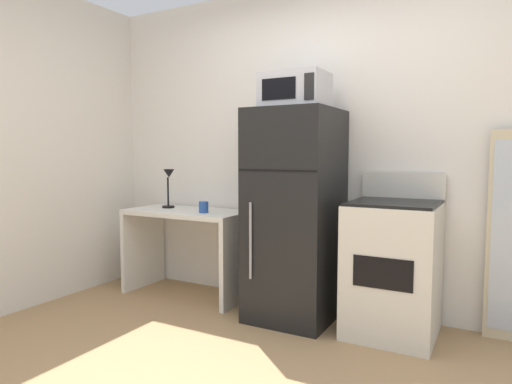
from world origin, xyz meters
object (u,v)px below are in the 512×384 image
(coffee_mug, at_px, (204,207))
(microwave, at_px, (295,91))
(desk, at_px, (188,236))
(refrigerator, at_px, (295,215))
(desk_lamp, at_px, (169,182))
(oven_range, at_px, (393,267))

(coffee_mug, bearing_deg, microwave, 0.15)
(desk, relative_size, microwave, 2.36)
(refrigerator, bearing_deg, desk_lamp, 175.93)
(desk, relative_size, oven_range, 0.99)
(desk_lamp, relative_size, coffee_mug, 3.72)
(coffee_mug, xyz_separation_m, oven_range, (1.54, 0.05, -0.33))
(coffee_mug, distance_m, oven_range, 1.58)
(desk_lamp, bearing_deg, refrigerator, -4.07)
(refrigerator, bearing_deg, oven_range, 2.32)
(desk_lamp, xyz_separation_m, microwave, (1.29, -0.11, 0.71))
(coffee_mug, relative_size, oven_range, 0.09)
(microwave, distance_m, oven_range, 1.42)
(coffee_mug, xyz_separation_m, refrigerator, (0.82, 0.02, -0.01))
(oven_range, bearing_deg, microwave, -175.99)
(microwave, bearing_deg, coffee_mug, -179.85)
(desk, distance_m, desk_lamp, 0.53)
(desk_lamp, bearing_deg, coffee_mug, -13.87)
(desk, bearing_deg, refrigerator, -3.02)
(refrigerator, xyz_separation_m, microwave, (0.00, -0.02, 0.91))
(desk, height_order, coffee_mug, coffee_mug)
(refrigerator, bearing_deg, coffee_mug, -178.38)
(coffee_mug, relative_size, microwave, 0.21)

